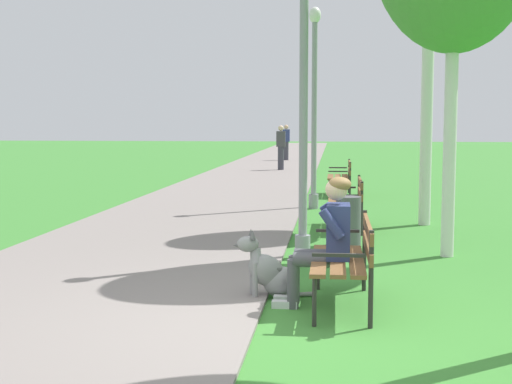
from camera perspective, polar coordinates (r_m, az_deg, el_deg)
The scene contains 12 objects.
ground_plane at distance 6.28m, azimuth 2.08°, elevation -10.71°, with size 120.00×120.00×0.00m, color #3D8433.
paved_path at distance 30.17m, azimuth 1.43°, elevation 2.28°, with size 3.81×60.00×0.04m, color gray.
park_bench_near at distance 6.86m, azimuth 7.38°, elevation -4.95°, with size 0.55×1.50×0.85m.
park_bench_mid at distance 11.86m, azimuth 7.45°, elevation -0.50°, with size 0.55×1.50×0.85m.
park_bench_far at distance 17.29m, azimuth 6.88°, elevation 1.41°, with size 0.55×1.50×0.85m.
person_seated_on_near_bench at distance 6.82m, azimuth 5.65°, elevation -3.55°, with size 0.74×0.49×1.25m.
dog_grey at distance 7.18m, azimuth 1.20°, elevation -6.48°, with size 0.81×0.41×0.71m.
lamp_post_near at distance 9.20m, azimuth 3.82°, elevation 7.75°, with size 0.24×0.24×4.07m.
lamp_post_mid at distance 14.54m, azimuth 4.68°, elevation 6.90°, with size 0.24×0.24×4.05m.
litter_bin at distance 10.35m, azimuth 7.39°, elevation -2.29°, with size 0.36×0.36×0.70m, color #515156.
pedestrian_distant at distance 25.95m, azimuth 2.00°, elevation 3.56°, with size 0.32×0.22×1.65m.
pedestrian_further_distant at distance 32.61m, azimuth 2.42°, elevation 3.97°, with size 0.32×0.22×1.65m.
Camera 1 is at (0.44, -6.01, 1.76)m, focal length 50.07 mm.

